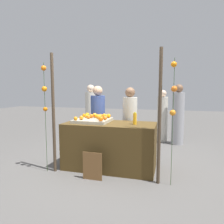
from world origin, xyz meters
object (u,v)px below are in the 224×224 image
(stall_counter, at_px, (110,145))
(orange_1, at_px, (101,119))
(orange_0, at_px, (99,116))
(vendor_left, at_px, (98,124))
(juice_bottle, at_px, (135,119))
(chalkboard_sign, at_px, (92,166))
(vendor_right, at_px, (130,126))

(stall_counter, xyz_separation_m, orange_1, (-0.12, -0.20, 0.55))
(orange_0, xyz_separation_m, orange_1, (0.15, -0.34, 0.00))
(vendor_left, bearing_deg, juice_bottle, -34.36)
(juice_bottle, height_order, chalkboard_sign, juice_bottle)
(orange_1, height_order, chalkboard_sign, orange_1)
(stall_counter, height_order, orange_0, orange_0)
(orange_1, distance_m, vendor_right, 0.97)
(juice_bottle, bearing_deg, stall_counter, 176.14)
(chalkboard_sign, bearing_deg, vendor_left, 105.09)
(orange_0, height_order, vendor_left, vendor_left)
(juice_bottle, bearing_deg, vendor_right, 108.08)
(chalkboard_sign, bearing_deg, stall_counter, 77.77)
(juice_bottle, distance_m, vendor_left, 1.19)
(vendor_left, xyz_separation_m, vendor_right, (0.74, 0.03, -0.02))
(orange_0, distance_m, chalkboard_sign, 1.08)
(juice_bottle, distance_m, vendor_right, 0.77)
(stall_counter, relative_size, chalkboard_sign, 3.54)
(stall_counter, distance_m, vendor_left, 0.84)
(orange_1, height_order, juice_bottle, juice_bottle)
(chalkboard_sign, distance_m, vendor_left, 1.39)
(orange_0, relative_size, vendor_left, 0.05)
(stall_counter, distance_m, orange_0, 0.63)
(orange_0, relative_size, orange_1, 0.97)
(stall_counter, distance_m, chalkboard_sign, 0.67)
(orange_1, bearing_deg, chalkboard_sign, -92.25)
(orange_0, height_order, chalkboard_sign, orange_0)
(stall_counter, relative_size, orange_1, 19.32)
(orange_0, bearing_deg, juice_bottle, -12.77)
(vendor_left, relative_size, vendor_right, 1.02)
(vendor_left, distance_m, vendor_right, 0.74)
(orange_1, height_order, vendor_right, vendor_right)
(juice_bottle, height_order, vendor_right, vendor_right)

